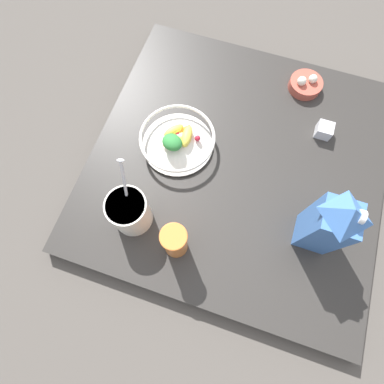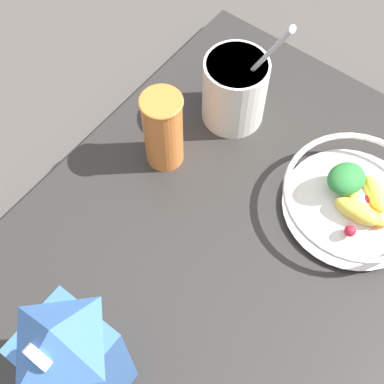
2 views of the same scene
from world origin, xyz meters
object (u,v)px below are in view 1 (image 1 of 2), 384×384
at_px(spice_jar, 324,130).
at_px(milk_carton, 329,224).
at_px(garlic_bowl, 305,84).
at_px(fruit_bowl, 177,140).
at_px(yogurt_tub, 129,211).
at_px(drinking_cup, 175,242).

bearing_deg(spice_jar, milk_carton, -175.31).
bearing_deg(milk_carton, garlic_bowl, 13.45).
bearing_deg(fruit_bowl, garlic_bowl, -44.08).
relative_size(fruit_bowl, garlic_bowl, 2.13).
bearing_deg(garlic_bowl, spice_jar, -150.03).
xyz_separation_m(yogurt_tub, spice_jar, (0.46, -0.48, -0.06)).
distance_m(drinking_cup, garlic_bowl, 0.71).
distance_m(fruit_bowl, drinking_cup, 0.33).
bearing_deg(milk_carton, yogurt_tub, 102.99).
bearing_deg(drinking_cup, spice_jar, -33.30).
xyz_separation_m(yogurt_tub, garlic_bowl, (0.63, -0.39, -0.06)).
xyz_separation_m(yogurt_tub, drinking_cup, (-0.04, -0.15, 0.01)).
bearing_deg(fruit_bowl, yogurt_tub, 170.95).
xyz_separation_m(drinking_cup, spice_jar, (0.50, -0.33, -0.06)).
relative_size(fruit_bowl, yogurt_tub, 0.98).
bearing_deg(fruit_bowl, milk_carton, -108.30).
height_order(drinking_cup, garlic_bowl, drinking_cup).
relative_size(spice_jar, garlic_bowl, 0.43).
bearing_deg(milk_carton, fruit_bowl, 71.70).
relative_size(milk_carton, drinking_cup, 1.72).
xyz_separation_m(fruit_bowl, drinking_cup, (-0.31, -0.11, 0.04)).
distance_m(yogurt_tub, spice_jar, 0.67).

